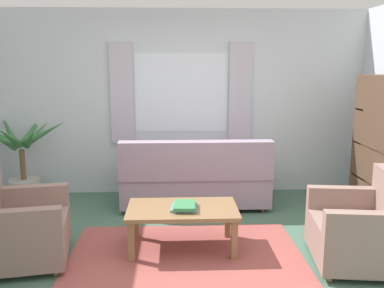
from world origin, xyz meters
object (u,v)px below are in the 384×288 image
at_px(armchair_left, 15,227).
at_px(bookshelf, 378,154).
at_px(couch, 195,179).
at_px(armchair_right, 365,228).
at_px(book_stack_on_table, 184,206).
at_px(coffee_table, 182,213).
at_px(potted_plant, 23,165).

xyz_separation_m(armchair_left, bookshelf, (3.94, 1.04, 0.43)).
relative_size(couch, armchair_left, 1.97).
relative_size(couch, armchair_right, 2.03).
height_order(book_stack_on_table, bookshelf, bookshelf).
height_order(armchair_left, coffee_table, armchair_left).
height_order(armchair_right, book_stack_on_table, armchair_right).
height_order(potted_plant, bookshelf, bookshelf).
distance_m(coffee_table, bookshelf, 2.54).
bearing_deg(bookshelf, book_stack_on_table, 110.15).
xyz_separation_m(couch, potted_plant, (-2.30, 0.26, 0.15)).
relative_size(armchair_left, potted_plant, 0.76).
relative_size(coffee_table, book_stack_on_table, 3.64).
distance_m(armchair_left, potted_plant, 1.85).
distance_m(armchair_left, book_stack_on_table, 1.60).
height_order(book_stack_on_table, potted_plant, potted_plant).
bearing_deg(book_stack_on_table, couch, 82.58).
bearing_deg(armchair_right, coffee_table, -96.29).
bearing_deg(bookshelf, coffee_table, 109.00).
bearing_deg(coffee_table, armchair_left, -171.93).
distance_m(couch, armchair_left, 2.31).
relative_size(armchair_left, book_stack_on_table, 3.20).
bearing_deg(couch, armchair_left, 40.42).
distance_m(couch, coffee_table, 1.29).
relative_size(armchair_left, coffee_table, 0.88).
bearing_deg(armchair_right, book_stack_on_table, -94.91).
height_order(armchair_left, bookshelf, bookshelf).
distance_m(potted_plant, bookshelf, 4.55).
distance_m(armchair_right, bookshelf, 1.46).
bearing_deg(bookshelf, couch, 78.10).
relative_size(armchair_right, bookshelf, 0.54).
xyz_separation_m(armchair_left, armchair_right, (3.25, -0.18, 0.00)).
height_order(couch, book_stack_on_table, couch).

